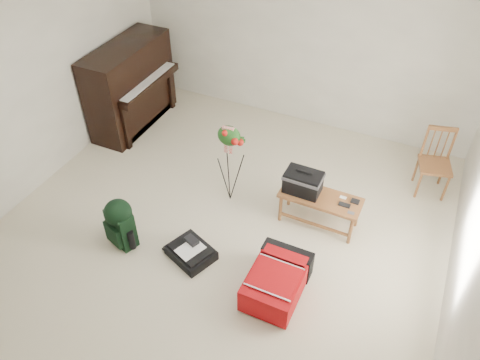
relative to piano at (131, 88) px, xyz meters
The scene contains 11 objects.
floor 2.77m from the piano, 36.20° to the right, with size 5.00×5.50×0.01m, color beige.
ceiling 3.31m from the piano, 36.20° to the right, with size 5.00×5.50×0.01m, color white.
wall_back 2.55m from the piano, 27.74° to the left, with size 5.00×0.04×2.50m, color silver.
wall_left 1.76m from the piano, 101.09° to the right, with size 0.04×5.50×2.50m, color silver.
piano is the anchor object (origin of this frame).
bench 3.15m from the piano, 16.35° to the right, with size 0.94×0.39×0.72m.
dining_chair 4.30m from the piano, ahead, with size 0.46×0.46×0.88m.
red_suitcase 3.69m from the piano, 32.39° to the right, with size 0.54×0.78×0.33m.
black_duffel 2.91m from the piano, 43.69° to the right, with size 0.59×0.54×0.20m.
green_backpack 2.48m from the piano, 59.03° to the right, with size 0.36×0.34×0.63m.
flower_stand 2.26m from the piano, 24.77° to the right, with size 0.40×0.40×1.13m.
Camera 1 is at (1.79, -3.21, 4.07)m, focal length 35.00 mm.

